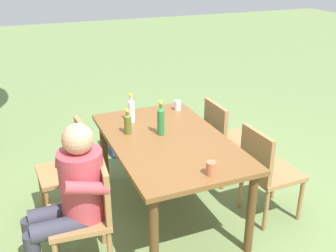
{
  "coord_description": "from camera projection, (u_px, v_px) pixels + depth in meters",
  "views": [
    {
      "loc": [
        -2.84,
        1.17,
        2.22
      ],
      "look_at": [
        0.0,
        0.0,
        0.89
      ],
      "focal_mm": 42.19,
      "sensor_mm": 36.0,
      "label": 1
    }
  ],
  "objects": [
    {
      "name": "chair_near_right",
      "position": [
        225.0,
        137.0,
        4.09
      ],
      "size": [
        0.44,
        0.44,
        0.87
      ],
      "color": "#A37547",
      "rests_on": "ground_plane"
    },
    {
      "name": "ground_plane",
      "position": [
        168.0,
        213.0,
        3.7
      ],
      "size": [
        24.0,
        24.0,
        0.0
      ],
      "primitive_type": "plane",
      "color": "#6B844C"
    },
    {
      "name": "bottle_green",
      "position": [
        161.0,
        120.0,
        3.43
      ],
      "size": [
        0.06,
        0.06,
        0.31
      ],
      "color": "#287A38",
      "rests_on": "dining_table"
    },
    {
      "name": "bottle_olive",
      "position": [
        128.0,
        123.0,
        3.46
      ],
      "size": [
        0.06,
        0.06,
        0.23
      ],
      "color": "#566623",
      "rests_on": "dining_table"
    },
    {
      "name": "chair_near_left",
      "position": [
        266.0,
        169.0,
        3.48
      ],
      "size": [
        0.45,
        0.45,
        0.87
      ],
      "color": "#A37547",
      "rests_on": "ground_plane"
    },
    {
      "name": "backpack_by_far_side",
      "position": [
        117.0,
        136.0,
        4.76
      ],
      "size": [
        0.29,
        0.24,
        0.45
      ],
      "color": "#2D4784",
      "rests_on": "ground_plane"
    },
    {
      "name": "dining_table",
      "position": [
        168.0,
        148.0,
        3.44
      ],
      "size": [
        1.6,
        0.97,
        0.77
      ],
      "color": "brown",
      "rests_on": "ground_plane"
    },
    {
      "name": "bottle_clear",
      "position": [
        131.0,
        110.0,
        3.71
      ],
      "size": [
        0.06,
        0.06,
        0.27
      ],
      "color": "white",
      "rests_on": "dining_table"
    },
    {
      "name": "person_in_white_shirt",
      "position": [
        72.0,
        193.0,
        2.82
      ],
      "size": [
        0.47,
        0.62,
        1.18
      ],
      "color": "#B7424C",
      "rests_on": "ground_plane"
    },
    {
      "name": "chair_far_left",
      "position": [
        89.0,
        210.0,
        2.92
      ],
      "size": [
        0.48,
        0.48,
        0.87
      ],
      "color": "#A37547",
      "rests_on": "ground_plane"
    },
    {
      "name": "cup_glass",
      "position": [
        178.0,
        105.0,
        4.01
      ],
      "size": [
        0.07,
        0.07,
        0.1
      ],
      "primitive_type": "cylinder",
      "color": "silver",
      "rests_on": "dining_table"
    },
    {
      "name": "chair_far_right",
      "position": [
        72.0,
        165.0,
        3.54
      ],
      "size": [
        0.46,
        0.46,
        0.87
      ],
      "color": "#A37547",
      "rests_on": "ground_plane"
    },
    {
      "name": "backpack_by_near_side",
      "position": [
        147.0,
        137.0,
        4.77
      ],
      "size": [
        0.34,
        0.25,
        0.43
      ],
      "color": "black",
      "rests_on": "ground_plane"
    },
    {
      "name": "cup_terracotta",
      "position": [
        211.0,
        168.0,
        2.82
      ],
      "size": [
        0.07,
        0.07,
        0.1
      ],
      "primitive_type": "cylinder",
      "color": "#BC6B47",
      "rests_on": "dining_table"
    }
  ]
}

